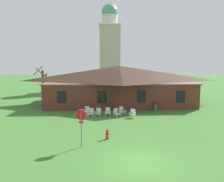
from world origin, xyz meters
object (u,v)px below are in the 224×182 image
(lawn_chair_under_eave, at_px, (133,113))
(trash_bin, at_px, (156,107))
(lawn_chair_by_porch, at_px, (87,110))
(lawn_chair_near_door, at_px, (91,112))
(lawn_chair_right_end, at_px, (116,112))
(lawn_chair_far_side, at_px, (122,111))
(fire_hydrant, at_px, (107,134))
(stop_sign, at_px, (81,120))
(lawn_chair_middle, at_px, (108,112))
(lawn_chair_left_end, at_px, (98,112))

(lawn_chair_under_eave, relative_size, trash_bin, 0.98)
(lawn_chair_by_porch, xyz_separation_m, lawn_chair_near_door, (0.56, -0.99, 0.00))
(lawn_chair_near_door, xyz_separation_m, lawn_chair_right_end, (2.84, -0.17, 0.00))
(lawn_chair_far_side, distance_m, fire_hydrant, 8.13)
(stop_sign, height_order, lawn_chair_by_porch, stop_sign)
(lawn_chair_middle, distance_m, lawn_chair_far_side, 1.71)
(lawn_chair_right_end, xyz_separation_m, trash_bin, (5.09, 2.98, -0.00))
(lawn_chair_far_side, xyz_separation_m, fire_hydrant, (-1.77, -7.93, -0.12))
(stop_sign, height_order, lawn_chair_under_eave, stop_sign)
(lawn_chair_by_porch, relative_size, trash_bin, 0.98)
(lawn_chair_far_side, height_order, lawn_chair_under_eave, same)
(lawn_chair_near_door, distance_m, trash_bin, 8.41)
(lawn_chair_right_end, bearing_deg, lawn_chair_far_side, 55.28)
(lawn_chair_near_door, height_order, lawn_chair_under_eave, same)
(lawn_chair_under_eave, relative_size, fire_hydrant, 1.21)
(lawn_chair_near_door, distance_m, lawn_chair_under_eave, 4.64)
(lawn_chair_far_side, bearing_deg, trash_bin, 24.47)
(lawn_chair_left_end, distance_m, lawn_chair_far_side, 2.81)
(lawn_chair_near_door, xyz_separation_m, fire_hydrant, (1.75, -7.13, -0.12))
(stop_sign, relative_size, lawn_chair_middle, 2.87)
(lawn_chair_by_porch, xyz_separation_m, lawn_chair_right_end, (3.40, -1.17, 0.00))
(stop_sign, distance_m, lawn_chair_far_side, 10.23)
(lawn_chair_near_door, bearing_deg, lawn_chair_under_eave, -7.11)
(lawn_chair_left_end, bearing_deg, lawn_chair_under_eave, -10.15)
(lawn_chair_near_door, xyz_separation_m, lawn_chair_far_side, (3.52, 0.81, 0.00))
(lawn_chair_under_eave, distance_m, trash_bin, 4.74)
(lawn_chair_middle, xyz_separation_m, trash_bin, (6.05, 2.49, -0.00))
(stop_sign, relative_size, trash_bin, 2.80)
(stop_sign, relative_size, lawn_chair_near_door, 2.87)
(lawn_chair_left_end, relative_size, lawn_chair_right_end, 1.00)
(lawn_chair_near_door, relative_size, fire_hydrant, 1.21)
(lawn_chair_near_door, distance_m, lawn_chair_middle, 1.91)
(lawn_chair_by_porch, bearing_deg, fire_hydrant, -74.14)
(lawn_chair_right_end, height_order, lawn_chair_under_eave, same)
(stop_sign, height_order, lawn_chair_far_side, stop_sign)
(trash_bin, bearing_deg, lawn_chair_left_end, -159.22)
(stop_sign, relative_size, lawn_chair_by_porch, 2.87)
(stop_sign, xyz_separation_m, trash_bin, (8.03, 11.46, -1.45))
(stop_sign, xyz_separation_m, fire_hydrant, (1.85, 1.52, -1.57))
(lawn_chair_middle, relative_size, lawn_chair_right_end, 1.00)
(stop_sign, relative_size, lawn_chair_under_eave, 2.87)
(lawn_chair_right_end, distance_m, lawn_chair_far_side, 1.19)
(stop_sign, distance_m, lawn_chair_right_end, 9.09)
(lawn_chair_left_end, xyz_separation_m, fire_hydrant, (0.95, -7.24, -0.12))
(lawn_chair_middle, xyz_separation_m, lawn_chair_right_end, (0.96, -0.50, 0.00))
(lawn_chair_left_end, bearing_deg, lawn_chair_middle, 11.35)
(lawn_chair_far_side, height_order, trash_bin, trash_bin)
(lawn_chair_far_side, bearing_deg, lawn_chair_by_porch, 177.36)
(stop_sign, bearing_deg, fire_hydrant, 39.48)
(lawn_chair_by_porch, bearing_deg, trash_bin, 12.08)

